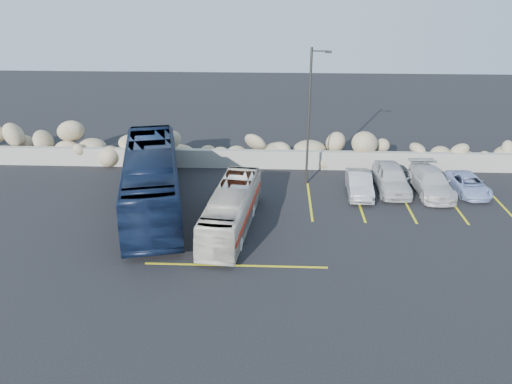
{
  "coord_description": "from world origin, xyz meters",
  "views": [
    {
      "loc": [
        0.69,
        -18.3,
        11.81
      ],
      "look_at": [
        -0.28,
        4.0,
        1.84
      ],
      "focal_mm": 35.0,
      "sensor_mm": 36.0,
      "label": 1
    }
  ],
  "objects_px": {
    "car_b": "(359,184)",
    "car_d": "(468,184)",
    "car_c": "(431,182)",
    "vintage_bus": "(231,210)",
    "car_a": "(391,178)",
    "tour_coach": "(152,179)",
    "lamppost": "(310,114)"
  },
  "relations": [
    {
      "from": "tour_coach",
      "to": "car_c",
      "type": "distance_m",
      "value": 15.77
    },
    {
      "from": "tour_coach",
      "to": "car_c",
      "type": "relative_size",
      "value": 2.54
    },
    {
      "from": "car_b",
      "to": "car_c",
      "type": "height_order",
      "value": "car_c"
    },
    {
      "from": "tour_coach",
      "to": "car_b",
      "type": "xyz_separation_m",
      "value": [
        11.37,
        2.21,
        -1.0
      ]
    },
    {
      "from": "lamppost",
      "to": "vintage_bus",
      "type": "height_order",
      "value": "lamppost"
    },
    {
      "from": "car_b",
      "to": "car_d",
      "type": "height_order",
      "value": "car_b"
    },
    {
      "from": "tour_coach",
      "to": "vintage_bus",
      "type": "bearing_deg",
      "value": -40.42
    },
    {
      "from": "car_d",
      "to": "lamppost",
      "type": "bearing_deg",
      "value": 169.8
    },
    {
      "from": "lamppost",
      "to": "tour_coach",
      "type": "xyz_separation_m",
      "value": [
        -8.48,
        -3.61,
        -2.68
      ]
    },
    {
      "from": "lamppost",
      "to": "car_c",
      "type": "height_order",
      "value": "lamppost"
    },
    {
      "from": "car_a",
      "to": "car_d",
      "type": "xyz_separation_m",
      "value": [
        4.38,
        -0.13,
        -0.24
      ]
    },
    {
      "from": "lamppost",
      "to": "vintage_bus",
      "type": "distance_m",
      "value": 7.85
    },
    {
      "from": "car_b",
      "to": "car_d",
      "type": "bearing_deg",
      "value": 6.84
    },
    {
      "from": "lamppost",
      "to": "car_a",
      "type": "bearing_deg",
      "value": -8.71
    },
    {
      "from": "lamppost",
      "to": "car_a",
      "type": "height_order",
      "value": "lamppost"
    },
    {
      "from": "tour_coach",
      "to": "car_d",
      "type": "distance_m",
      "value": 17.94
    },
    {
      "from": "tour_coach",
      "to": "car_d",
      "type": "relative_size",
      "value": 3.18
    },
    {
      "from": "car_d",
      "to": "tour_coach",
      "type": "bearing_deg",
      "value": -176.01
    },
    {
      "from": "vintage_bus",
      "to": "car_b",
      "type": "bearing_deg",
      "value": 39.62
    },
    {
      "from": "vintage_bus",
      "to": "car_c",
      "type": "relative_size",
      "value": 1.66
    },
    {
      "from": "tour_coach",
      "to": "car_b",
      "type": "relative_size",
      "value": 3.08
    },
    {
      "from": "lamppost",
      "to": "vintage_bus",
      "type": "xyz_separation_m",
      "value": [
        -4.03,
        -5.91,
        -3.24
      ]
    },
    {
      "from": "car_a",
      "to": "lamppost",
      "type": "bearing_deg",
      "value": 170.78
    },
    {
      "from": "car_a",
      "to": "car_d",
      "type": "height_order",
      "value": "car_a"
    },
    {
      "from": "lamppost",
      "to": "car_d",
      "type": "height_order",
      "value": "lamppost"
    },
    {
      "from": "car_c",
      "to": "car_d",
      "type": "height_order",
      "value": "car_c"
    },
    {
      "from": "car_d",
      "to": "car_c",
      "type": "bearing_deg",
      "value": 178.71
    },
    {
      "from": "lamppost",
      "to": "car_b",
      "type": "xyz_separation_m",
      "value": [
        2.9,
        -1.4,
        -3.67
      ]
    },
    {
      "from": "car_a",
      "to": "car_c",
      "type": "distance_m",
      "value": 2.23
    },
    {
      "from": "lamppost",
      "to": "car_c",
      "type": "bearing_deg",
      "value": -8.11
    },
    {
      "from": "lamppost",
      "to": "tour_coach",
      "type": "distance_m",
      "value": 9.59
    },
    {
      "from": "tour_coach",
      "to": "car_c",
      "type": "bearing_deg",
      "value": -3.5
    }
  ]
}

